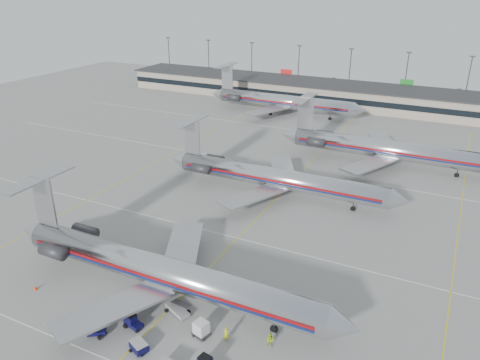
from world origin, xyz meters
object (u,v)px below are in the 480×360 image
Objects in this scene: tug_center at (132,321)px; uld_container at (201,329)px; jet_second_row at (274,177)px; belt_loader at (178,309)px; jet_foreground at (158,269)px.

uld_container is at bearing 28.91° from tug_center.
jet_second_row is 38.23m from uld_container.
jet_foreground is at bearing 176.02° from belt_loader.
tug_center is at bearing -91.15° from jet_second_row.
jet_foreground is 11.57× the size of belt_loader.
tug_center is 5.42m from belt_loader.
jet_foreground reaches higher than belt_loader.
uld_container is (7.65, 2.28, 0.11)m from tug_center.
uld_container is at bearing -26.09° from jet_foreground.
tug_center is 7.98m from uld_container.
jet_foreground is 5.45m from belt_loader.
uld_container is at bearing -79.66° from jet_second_row.
jet_second_row is (1.54, 33.41, -0.19)m from jet_foreground.
jet_second_row is at bearing 87.35° from jet_foreground.
jet_second_row is 39.90m from tug_center.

